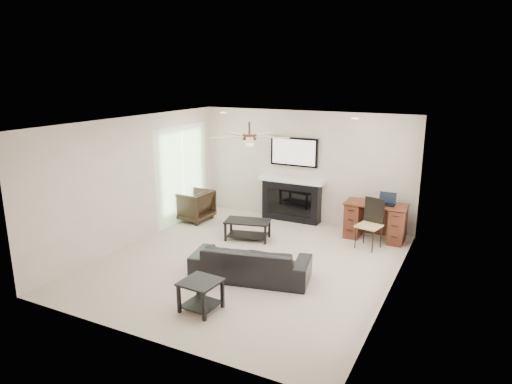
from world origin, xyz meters
TOP-DOWN VIEW (x-y plane):
  - room_shell at (0.19, 0.08)m, footprint 5.50×5.54m
  - sofa at (0.36, -0.55)m, footprint 2.05×1.15m
  - armchair at (-2.24, 1.60)m, footprint 0.81×0.79m
  - coffee_table at (-0.54, 1.05)m, footprint 0.99×0.70m
  - end_table_near at (0.21, -1.80)m, footprint 0.55×0.55m
  - end_table_left at (-2.79, 0.55)m, footprint 0.51×0.51m
  - fireplace_unit at (-0.23, 2.58)m, footprint 1.52×0.34m
  - desk at (1.77, 2.22)m, footprint 1.22×0.56m
  - desk_chair at (1.77, 1.67)m, footprint 0.51×0.52m
  - laptop at (1.97, 2.20)m, footprint 0.33×0.24m

SIDE VIEW (x-z plane):
  - coffee_table at x=-0.54m, z-range 0.00..0.40m
  - end_table_near at x=0.21m, z-range 0.00..0.45m
  - end_table_left at x=-2.79m, z-range 0.00..0.45m
  - sofa at x=0.36m, z-range 0.00..0.57m
  - armchair at x=-2.24m, z-range 0.00..0.70m
  - desk at x=1.77m, z-range 0.00..0.76m
  - desk_chair at x=1.77m, z-range 0.00..0.97m
  - laptop at x=1.97m, z-range 0.76..0.99m
  - fireplace_unit at x=-0.23m, z-range 0.00..1.91m
  - room_shell at x=0.19m, z-range 0.42..2.94m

